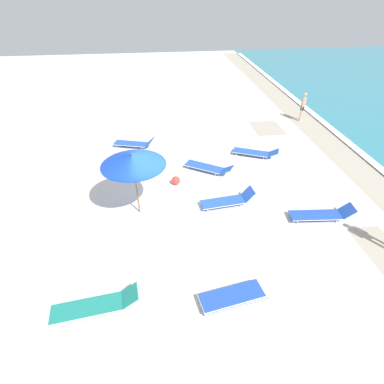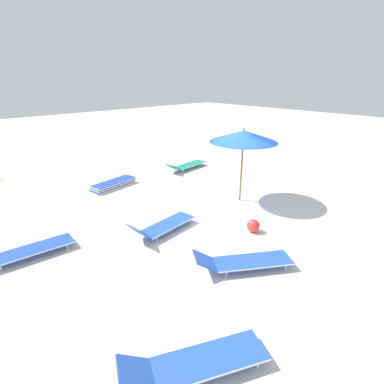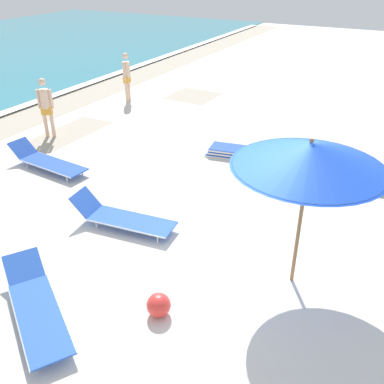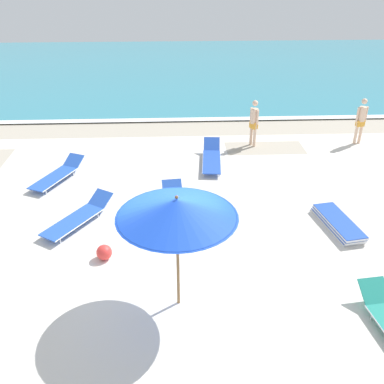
{
  "view_description": "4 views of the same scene",
  "coord_description": "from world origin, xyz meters",
  "px_view_note": "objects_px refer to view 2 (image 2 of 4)",
  "views": [
    {
      "loc": [
        9.39,
        -0.34,
        7.44
      ],
      "look_at": [
        0.3,
        0.82,
        0.83
      ],
      "focal_mm": 28.0,
      "sensor_mm": 36.0,
      "label": 1
    },
    {
      "loc": [
        -5.92,
        6.79,
        4.2
      ],
      "look_at": [
        0.28,
        1.04,
        0.89
      ],
      "focal_mm": 28.0,
      "sensor_mm": 36.0,
      "label": 2
    },
    {
      "loc": [
        -5.55,
        -2.37,
        4.81
      ],
      "look_at": [
        0.43,
        0.82,
        1.05
      ],
      "focal_mm": 40.0,
      "sensor_mm": 36.0,
      "label": 3
    },
    {
      "loc": [
        0.17,
        -7.91,
        6.32
      ],
      "look_at": [
        0.61,
        1.71,
        1.01
      ],
      "focal_mm": 40.0,
      "sensor_mm": 36.0,
      "label": 4
    }
  ],
  "objects_px": {
    "sun_lounger_near_water_left": "(186,165)",
    "sun_lounger_mid_beach_pair_a": "(22,251)",
    "beach_umbrella": "(244,136)",
    "lounger_stack": "(113,184)",
    "sun_lounger_under_umbrella": "(162,226)",
    "sun_lounger_mid_beach_solo": "(195,362)",
    "beach_ball": "(253,226)",
    "sun_lounger_near_water_right": "(243,261)"
  },
  "relations": [
    {
      "from": "sun_lounger_near_water_left",
      "to": "sun_lounger_mid_beach_pair_a",
      "type": "xyz_separation_m",
      "value": [
        -2.85,
        7.91,
        0.0
      ]
    },
    {
      "from": "sun_lounger_mid_beach_pair_a",
      "to": "beach_umbrella",
      "type": "bearing_deg",
      "value": -95.68
    },
    {
      "from": "lounger_stack",
      "to": "sun_lounger_under_umbrella",
      "type": "height_order",
      "value": "sun_lounger_under_umbrella"
    },
    {
      "from": "beach_umbrella",
      "to": "lounger_stack",
      "type": "xyz_separation_m",
      "value": [
        4.29,
        2.67,
        -2.18
      ]
    },
    {
      "from": "sun_lounger_near_water_left",
      "to": "sun_lounger_mid_beach_pair_a",
      "type": "distance_m",
      "value": 8.4
    },
    {
      "from": "sun_lounger_mid_beach_solo",
      "to": "beach_ball",
      "type": "height_order",
      "value": "sun_lounger_mid_beach_solo"
    },
    {
      "from": "sun_lounger_near_water_right",
      "to": "sun_lounger_mid_beach_solo",
      "type": "relative_size",
      "value": 0.98
    },
    {
      "from": "beach_umbrella",
      "to": "sun_lounger_under_umbrella",
      "type": "distance_m",
      "value": 4.07
    },
    {
      "from": "beach_umbrella",
      "to": "lounger_stack",
      "type": "distance_m",
      "value": 5.5
    },
    {
      "from": "beach_umbrella",
      "to": "sun_lounger_mid_beach_solo",
      "type": "xyz_separation_m",
      "value": [
        -3.78,
        5.77,
        -2.09
      ]
    },
    {
      "from": "lounger_stack",
      "to": "sun_lounger_under_umbrella",
      "type": "relative_size",
      "value": 0.91
    },
    {
      "from": "beach_umbrella",
      "to": "sun_lounger_near_water_right",
      "type": "relative_size",
      "value": 1.14
    },
    {
      "from": "sun_lounger_mid_beach_solo",
      "to": "sun_lounger_near_water_right",
      "type": "bearing_deg",
      "value": -41.67
    },
    {
      "from": "beach_umbrella",
      "to": "beach_ball",
      "type": "bearing_deg",
      "value": 138.04
    },
    {
      "from": "beach_umbrella",
      "to": "sun_lounger_mid_beach_pair_a",
      "type": "distance_m",
      "value": 7.22
    },
    {
      "from": "lounger_stack",
      "to": "sun_lounger_near_water_left",
      "type": "height_order",
      "value": "sun_lounger_near_water_left"
    },
    {
      "from": "sun_lounger_under_umbrella",
      "to": "beach_umbrella",
      "type": "bearing_deg",
      "value": -96.33
    },
    {
      "from": "sun_lounger_near_water_right",
      "to": "beach_ball",
      "type": "xyz_separation_m",
      "value": [
        0.9,
        -1.61,
        -0.02
      ]
    },
    {
      "from": "sun_lounger_near_water_left",
      "to": "sun_lounger_near_water_right",
      "type": "relative_size",
      "value": 1.06
    },
    {
      "from": "beach_umbrella",
      "to": "lounger_stack",
      "type": "relative_size",
      "value": 1.28
    },
    {
      "from": "lounger_stack",
      "to": "sun_lounger_near_water_right",
      "type": "height_order",
      "value": "sun_lounger_near_water_right"
    },
    {
      "from": "beach_umbrella",
      "to": "sun_lounger_near_water_left",
      "type": "relative_size",
      "value": 1.07
    },
    {
      "from": "lounger_stack",
      "to": "sun_lounger_near_water_left",
      "type": "xyz_separation_m",
      "value": [
        -0.17,
        -3.78,
        0.08
      ]
    },
    {
      "from": "sun_lounger_under_umbrella",
      "to": "sun_lounger_mid_beach_pair_a",
      "type": "xyz_separation_m",
      "value": [
        1.28,
        3.29,
        -0.01
      ]
    },
    {
      "from": "sun_lounger_mid_beach_solo",
      "to": "beach_umbrella",
      "type": "bearing_deg",
      "value": -32.17
    },
    {
      "from": "sun_lounger_under_umbrella",
      "to": "sun_lounger_near_water_left",
      "type": "xyz_separation_m",
      "value": [
        4.13,
        -4.61,
        -0.01
      ]
    },
    {
      "from": "sun_lounger_near_water_right",
      "to": "sun_lounger_mid_beach_pair_a",
      "type": "bearing_deg",
      "value": 75.79
    },
    {
      "from": "beach_ball",
      "to": "sun_lounger_mid_beach_pair_a",
      "type": "bearing_deg",
      "value": 60.13
    },
    {
      "from": "beach_umbrella",
      "to": "sun_lounger_mid_beach_solo",
      "type": "bearing_deg",
      "value": 123.2
    },
    {
      "from": "sun_lounger_mid_beach_solo",
      "to": "lounger_stack",
      "type": "bearing_deg",
      "value": 3.56
    },
    {
      "from": "sun_lounger_near_water_left",
      "to": "sun_lounger_near_water_right",
      "type": "height_order",
      "value": "sun_lounger_near_water_left"
    },
    {
      "from": "sun_lounger_under_umbrella",
      "to": "sun_lounger_near_water_left",
      "type": "bearing_deg",
      "value": -54.67
    },
    {
      "from": "lounger_stack",
      "to": "sun_lounger_near_water_right",
      "type": "relative_size",
      "value": 0.89
    },
    {
      "from": "sun_lounger_under_umbrella",
      "to": "beach_ball",
      "type": "height_order",
      "value": "sun_lounger_under_umbrella"
    },
    {
      "from": "lounger_stack",
      "to": "beach_ball",
      "type": "xyz_separation_m",
      "value": [
        -6.02,
        -1.11,
        0.07
      ]
    },
    {
      "from": "beach_umbrella",
      "to": "sun_lounger_under_umbrella",
      "type": "bearing_deg",
      "value": 90.17
    },
    {
      "from": "beach_umbrella",
      "to": "sun_lounger_near_water_left",
      "type": "height_order",
      "value": "beach_umbrella"
    },
    {
      "from": "sun_lounger_near_water_right",
      "to": "lounger_stack",
      "type": "bearing_deg",
      "value": 28.78
    },
    {
      "from": "sun_lounger_under_umbrella",
      "to": "sun_lounger_near_water_right",
      "type": "xyz_separation_m",
      "value": [
        -2.62,
        -0.33,
        -0.01
      ]
    },
    {
      "from": "sun_lounger_mid_beach_pair_a",
      "to": "beach_ball",
      "type": "bearing_deg",
      "value": -114.95
    },
    {
      "from": "sun_lounger_mid_beach_solo",
      "to": "beach_ball",
      "type": "distance_m",
      "value": 4.68
    },
    {
      "from": "sun_lounger_mid_beach_pair_a",
      "to": "lounger_stack",
      "type": "bearing_deg",
      "value": -48.93
    }
  ]
}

